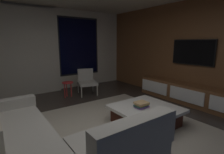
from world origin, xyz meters
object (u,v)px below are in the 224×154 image
(coffee_table, at_px, (146,115))
(side_stool, at_px, (68,85))
(accent_chair_near_window, at_px, (87,80))
(mounted_tv, at_px, (193,52))
(sectional_couch, at_px, (44,147))
(media_console, at_px, (192,95))
(book_stack_on_coffee_table, at_px, (141,105))

(coffee_table, xyz_separation_m, side_stool, (-0.58, 2.57, 0.19))
(accent_chair_near_window, bearing_deg, mounted_tv, -49.97)
(sectional_couch, distance_m, media_console, 3.76)
(side_stool, xyz_separation_m, mounted_tv, (2.55, -2.31, 0.98))
(coffee_table, xyz_separation_m, mounted_tv, (1.97, 0.26, 1.16))
(sectional_couch, height_order, accent_chair_near_window, sectional_couch)
(side_stool, bearing_deg, media_console, -46.63)
(sectional_couch, distance_m, accent_chair_near_window, 3.32)
(sectional_couch, distance_m, coffee_table, 1.97)
(book_stack_on_coffee_table, distance_m, accent_chair_near_window, 2.52)
(coffee_table, distance_m, accent_chair_near_window, 2.57)
(coffee_table, height_order, side_stool, side_stool)
(accent_chair_near_window, bearing_deg, book_stack_on_coffee_table, -93.08)
(book_stack_on_coffee_table, relative_size, side_stool, 0.62)
(coffee_table, height_order, media_console, media_console)
(accent_chair_near_window, bearing_deg, coffee_table, -91.01)
(book_stack_on_coffee_table, height_order, accent_chair_near_window, accent_chair_near_window)
(media_console, bearing_deg, accent_chair_near_window, 125.01)
(coffee_table, bearing_deg, media_console, 1.98)
(mounted_tv, bearing_deg, side_stool, 137.83)
(book_stack_on_coffee_table, bearing_deg, side_stool, 100.89)
(coffee_table, bearing_deg, accent_chair_near_window, 88.99)
(side_stool, relative_size, mounted_tv, 0.40)
(mounted_tv, bearing_deg, accent_chair_near_window, 130.03)
(media_console, bearing_deg, mounted_tv, 47.60)
(side_stool, bearing_deg, sectional_couch, -117.57)
(accent_chair_near_window, distance_m, mounted_tv, 3.13)
(book_stack_on_coffee_table, bearing_deg, coffee_table, -21.54)
(sectional_couch, bearing_deg, coffee_table, 2.30)
(sectional_couch, bearing_deg, media_console, 2.15)
(accent_chair_near_window, xyz_separation_m, side_stool, (-0.62, 0.02, -0.06))
(sectional_couch, distance_m, book_stack_on_coffee_table, 1.88)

